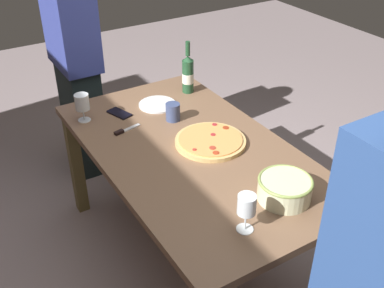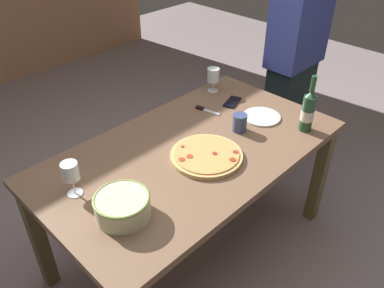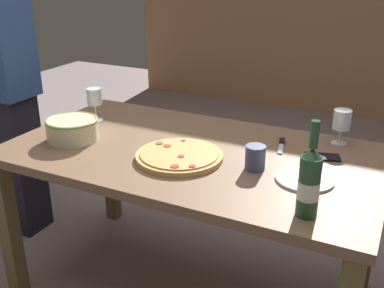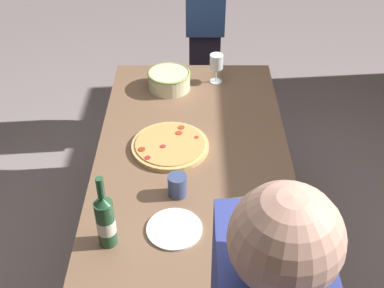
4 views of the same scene
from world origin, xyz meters
name	(u,v)px [view 2 (image 2 of 4)]	position (x,y,z in m)	size (l,w,h in m)	color
ground_plane	(192,245)	(0.00, 0.00, 0.00)	(8.00, 8.00, 0.00)	gray
dining_table	(192,163)	(0.00, 0.00, 0.66)	(1.60, 0.90, 0.75)	brown
pizza	(206,155)	(-0.01, -0.11, 0.76)	(0.36, 0.36, 0.03)	tan
serving_bowl	(122,206)	(-0.54, -0.13, 0.80)	(0.24, 0.24, 0.10)	beige
wine_bottle	(308,111)	(0.57, -0.32, 0.87)	(0.07, 0.07, 0.32)	#224B2C
wine_glass_near_pizza	(213,76)	(0.56, 0.36, 0.86)	(0.08, 0.08, 0.16)	white
wine_glass_by_bottle	(70,172)	(-0.61, 0.13, 0.87)	(0.07, 0.07, 0.17)	white
cup_amber	(240,123)	(0.31, -0.06, 0.80)	(0.08, 0.08, 0.10)	#3D4B76
side_plate	(262,117)	(0.51, -0.07, 0.76)	(0.22, 0.22, 0.01)	white
cell_phone	(232,102)	(0.52, 0.16, 0.76)	(0.07, 0.14, 0.01)	black
pizza_knife	(205,110)	(0.33, 0.22, 0.76)	(0.06, 0.16, 0.02)	silver
person_guest_left	(294,61)	(1.22, 0.17, 0.82)	(0.44, 0.24, 1.62)	#1D2A2C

